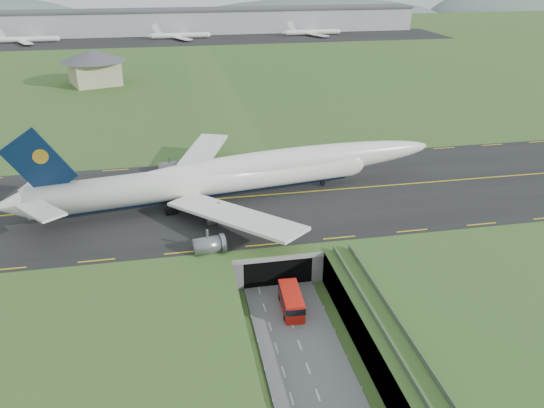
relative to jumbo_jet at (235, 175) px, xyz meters
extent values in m
plane|color=#2D5522|center=(4.14, -32.66, -11.31)|extent=(900.00, 900.00, 0.00)
cube|color=gray|center=(4.14, -32.66, -8.31)|extent=(800.00, 800.00, 6.00)
cube|color=slate|center=(4.14, -40.16, -11.21)|extent=(12.00, 75.00, 0.20)
cube|color=black|center=(4.14, 0.34, -5.22)|extent=(800.00, 44.00, 0.18)
cube|color=gray|center=(4.14, -13.66, -5.81)|extent=(16.00, 22.00, 1.00)
cube|color=gray|center=(-2.86, -13.66, -8.31)|extent=(2.00, 22.00, 6.00)
cube|color=gray|center=(11.14, -13.66, -8.31)|extent=(2.00, 22.00, 6.00)
cube|color=black|center=(4.14, -18.66, -8.81)|extent=(12.00, 12.00, 5.00)
cube|color=#A8A8A3|center=(4.14, -24.71, -5.71)|extent=(17.00, 0.50, 0.80)
cube|color=#A8A8A3|center=(15.14, -51.16, -5.51)|extent=(3.00, 53.00, 0.50)
cube|color=gray|center=(13.74, -51.16, -4.76)|extent=(0.06, 53.00, 1.00)
cube|color=gray|center=(16.54, -51.16, -4.76)|extent=(0.06, 53.00, 1.00)
cylinder|color=#A8A8A3|center=(15.14, -48.66, -8.51)|extent=(0.90, 0.90, 5.60)
cylinder|color=#A8A8A3|center=(15.14, -36.66, -8.51)|extent=(0.90, 0.90, 5.60)
cylinder|color=white|center=(-6.40, -0.96, -0.27)|extent=(66.24, 15.98, 6.22)
sphere|color=white|center=(26.25, 3.95, -0.27)|extent=(6.93, 6.93, 6.09)
cone|color=white|center=(-41.94, -6.31, -0.27)|extent=(7.60, 6.85, 5.91)
ellipsoid|color=white|center=(11.23, 1.69, 1.13)|extent=(69.51, 15.99, 6.53)
ellipsoid|color=black|center=(25.29, 3.81, 0.51)|extent=(4.71, 3.34, 2.18)
cylinder|color=black|center=(-6.40, -0.96, -2.69)|extent=(62.44, 11.92, 2.61)
cube|color=white|center=(-6.79, 14.69, -1.24)|extent=(16.97, 29.58, 2.61)
cube|color=white|center=(-37.26, 1.76, 1.19)|extent=(7.68, 11.54, 1.00)
cube|color=white|center=(-2.17, -16.04, -1.24)|extent=(23.46, 27.00, 2.61)
cube|color=white|center=(-35.09, -12.65, 1.19)|extent=(9.88, 11.19, 1.00)
cube|color=black|center=(-35.70, -5.37, 7.01)|extent=(12.30, 2.42, 13.74)
cylinder|color=gold|center=(-35.22, -5.30, 8.47)|extent=(2.79, 1.08, 2.72)
cylinder|color=slate|center=(-7.08, 8.27, -4.25)|extent=(5.47, 3.92, 3.21)
cylinder|color=slate|center=(-13.14, 17.67, -4.25)|extent=(5.47, 3.92, 3.21)
cylinder|color=slate|center=(-4.33, -9.98, -4.25)|extent=(5.47, 3.92, 3.21)
cylinder|color=slate|center=(-7.35, -20.75, -4.25)|extent=(5.47, 3.92, 3.21)
cylinder|color=black|center=(19.72, 2.97, -4.59)|extent=(1.13, 0.64, 1.07)
cube|color=black|center=(-10.72, -1.61, -4.45)|extent=(6.77, 7.59, 1.36)
cube|color=red|center=(4.81, -31.93, -9.48)|extent=(3.46, 8.30, 3.26)
cube|color=black|center=(4.81, -31.93, -8.82)|extent=(3.53, 8.41, 1.09)
cube|color=black|center=(4.81, -31.93, -10.83)|extent=(3.22, 7.75, 0.54)
cylinder|color=black|center=(3.26, -34.57, -10.71)|extent=(0.43, 1.00, 0.98)
cylinder|color=black|center=(3.54, -29.14, -10.71)|extent=(0.43, 1.00, 0.98)
cylinder|color=black|center=(6.08, -34.72, -10.71)|extent=(0.43, 1.00, 0.98)
cylinder|color=black|center=(6.36, -29.29, -10.71)|extent=(0.43, 1.00, 0.98)
cube|color=tan|center=(-40.28, 119.31, -0.78)|extent=(21.71, 21.71, 9.05)
cone|color=#4C4C51|center=(-40.28, 119.31, 6.00)|extent=(31.85, 31.85, 4.52)
cube|color=#B2B2B2|center=(4.14, 267.34, 2.19)|extent=(300.00, 22.00, 15.00)
cube|color=#4C4C51|center=(4.14, 267.34, 9.69)|extent=(302.00, 24.00, 1.20)
cube|color=black|center=(4.14, 237.34, -5.17)|extent=(320.00, 50.00, 0.08)
cylinder|color=white|center=(-91.92, 242.34, -3.13)|extent=(34.00, 3.20, 3.20)
cylinder|color=white|center=(-2.98, 242.34, -3.13)|extent=(34.00, 3.20, 3.20)
cylinder|color=white|center=(80.95, 242.34, -3.13)|extent=(34.00, 3.20, 3.20)
ellipsoid|color=slate|center=(124.14, 397.34, -15.31)|extent=(260.00, 91.00, 44.00)
ellipsoid|color=slate|center=(324.14, 397.34, -15.31)|extent=(180.00, 63.00, 60.00)
camera|label=1|loc=(-11.53, -100.49, 40.63)|focal=35.00mm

